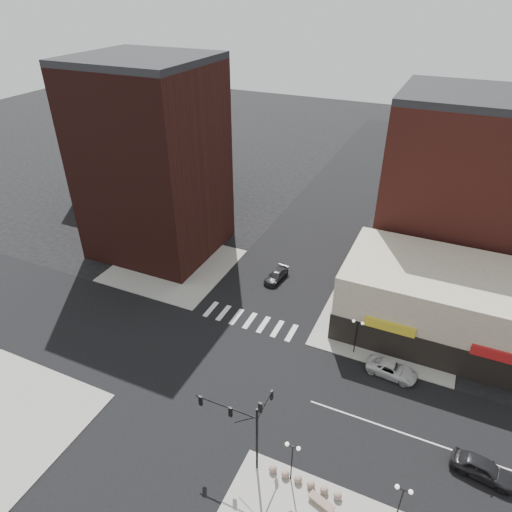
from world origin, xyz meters
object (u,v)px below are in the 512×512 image
at_px(white_suv, 392,369).
at_px(dark_sedan_north, 276,276).
at_px(stone_bench, 321,503).
at_px(street_lamp_se_b, 402,496).
at_px(traffic_signal, 247,419).
at_px(street_lamp_ne, 357,328).
at_px(street_lamp_se_a, 292,453).
at_px(dark_sedan_east, 483,469).

distance_m(white_suv, dark_sedan_north, 19.71).
distance_m(white_suv, stone_bench, 15.68).
bearing_deg(street_lamp_se_b, traffic_signal, 179.18).
distance_m(traffic_signal, street_lamp_se_b, 11.88).
bearing_deg(stone_bench, street_lamp_ne, 113.56).
distance_m(traffic_signal, stone_bench, 8.09).
height_order(street_lamp_se_b, white_suv, street_lamp_se_b).
xyz_separation_m(traffic_signal, stone_bench, (6.56, -1.17, -4.58)).
xyz_separation_m(street_lamp_se_a, stone_bench, (2.79, -1.00, -2.91)).
height_order(traffic_signal, dark_sedan_east, traffic_signal).
bearing_deg(street_lamp_ne, white_suv, -19.95).
bearing_deg(stone_bench, traffic_signal, -172.57).
xyz_separation_m(street_lamp_ne, stone_bench, (1.79, -17.00, -2.91)).
xyz_separation_m(dark_sedan_east, stone_bench, (-10.75, -7.58, -0.43)).
distance_m(street_lamp_se_a, dark_sedan_north, 27.74).
height_order(street_lamp_se_b, dark_sedan_north, street_lamp_se_b).
relative_size(dark_sedan_east, stone_bench, 2.21).
bearing_deg(street_lamp_se_b, dark_sedan_north, 127.81).
relative_size(street_lamp_se_b, stone_bench, 1.93).
relative_size(street_lamp_se_a, street_lamp_ne, 1.00).
bearing_deg(dark_sedan_north, street_lamp_ne, -29.38).
height_order(traffic_signal, street_lamp_se_a, traffic_signal).
relative_size(street_lamp_se_b, white_suv, 0.85).
xyz_separation_m(white_suv, stone_bench, (-2.34, -15.50, -0.30)).
bearing_deg(street_lamp_ne, dark_sedan_north, 143.87).
bearing_deg(white_suv, stone_bench, 177.00).
bearing_deg(dark_sedan_east, street_lamp_ne, 61.06).
bearing_deg(white_suv, street_lamp_se_a, 166.09).
relative_size(street_lamp_se_a, white_suv, 0.85).
xyz_separation_m(white_suv, dark_sedan_east, (8.41, -7.92, 0.13)).
bearing_deg(street_lamp_se_a, street_lamp_se_b, 0.00).
height_order(white_suv, dark_sedan_north, white_suv).
bearing_deg(white_suv, traffic_signal, 153.75).
bearing_deg(dark_sedan_east, street_lamp_se_a, 123.90).
relative_size(street_lamp_se_a, dark_sedan_east, 0.87).
bearing_deg(dark_sedan_east, street_lamp_se_b, 147.89).
height_order(traffic_signal, stone_bench, traffic_signal).
bearing_deg(traffic_signal, street_lamp_se_b, -0.82).
bearing_deg(stone_bench, dark_sedan_north, 136.20).
distance_m(street_lamp_ne, white_suv, 5.11).
distance_m(street_lamp_ne, dark_sedan_north, 15.68).
relative_size(street_lamp_se_b, dark_sedan_north, 0.96).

